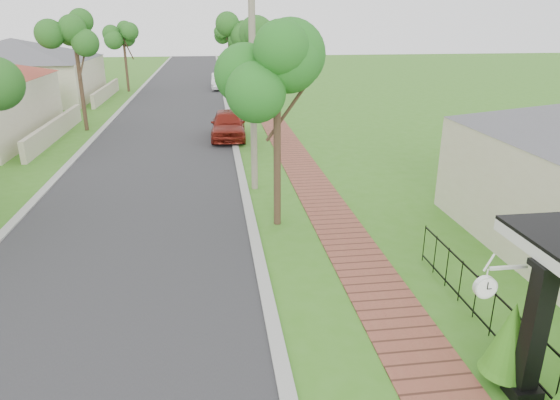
{
  "coord_description": "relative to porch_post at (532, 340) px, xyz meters",
  "views": [
    {
      "loc": [
        -0.38,
        -7.14,
        5.99
      ],
      "look_at": [
        1.27,
        5.02,
        1.5
      ],
      "focal_mm": 32.0,
      "sensor_mm": 36.0,
      "label": 1
    }
  ],
  "objects": [
    {
      "name": "ground",
      "position": [
        -4.55,
        1.0,
        -1.12
      ],
      "size": [
        160.0,
        160.0,
        0.0
      ],
      "primitive_type": "plane",
      "color": "#39761C",
      "rests_on": "ground"
    },
    {
      "name": "road",
      "position": [
        -7.55,
        21.0,
        -1.12
      ],
      "size": [
        7.0,
        120.0,
        0.02
      ],
      "primitive_type": "cube",
      "color": "#28282B",
      "rests_on": "ground"
    },
    {
      "name": "kerb_right",
      "position": [
        -3.9,
        21.0,
        -1.12
      ],
      "size": [
        0.3,
        120.0,
        0.1
      ],
      "primitive_type": "cube",
      "color": "#9E9E99",
      "rests_on": "ground"
    },
    {
      "name": "kerb_left",
      "position": [
        -11.2,
        21.0,
        -1.12
      ],
      "size": [
        0.3,
        120.0,
        0.1
      ],
      "primitive_type": "cube",
      "color": "#9E9E99",
      "rests_on": "ground"
    },
    {
      "name": "sidewalk",
      "position": [
        -1.3,
        21.0,
        -1.12
      ],
      "size": [
        1.5,
        120.0,
        0.03
      ],
      "primitive_type": "cube",
      "color": "brown",
      "rests_on": "ground"
    },
    {
      "name": "porch_post",
      "position": [
        0.0,
        0.0,
        0.0
      ],
      "size": [
        0.48,
        0.48,
        2.52
      ],
      "color": "black",
      "rests_on": "ground"
    },
    {
      "name": "picket_fence",
      "position": [
        0.35,
        1.0,
        -0.59
      ],
      "size": [
        0.03,
        8.02,
        1.0
      ],
      "color": "black",
      "rests_on": "ground"
    },
    {
      "name": "street_trees",
      "position": [
        -7.42,
        27.84,
        3.42
      ],
      "size": [
        10.7,
        37.65,
        5.89
      ],
      "color": "#382619",
      "rests_on": "ground"
    },
    {
      "name": "far_house_grey",
      "position": [
        -19.52,
        35.0,
        1.22
      ],
      "size": [
        15.56,
        15.56,
        4.6
      ],
      "color": "beige",
      "rests_on": "ground"
    },
    {
      "name": "parked_car_red",
      "position": [
        -4.15,
        19.84,
        -0.38
      ],
      "size": [
        1.95,
        4.42,
        1.48
      ],
      "primitive_type": "imported",
      "rotation": [
        0.0,
        0.0,
        -0.05
      ],
      "color": "maroon",
      "rests_on": "ground"
    },
    {
      "name": "parked_car_white",
      "position": [
        -4.15,
        39.39,
        -0.44
      ],
      "size": [
        1.56,
        4.15,
        1.35
      ],
      "primitive_type": "imported",
      "rotation": [
        0.0,
        0.0,
        -0.03
      ],
      "color": "white",
      "rests_on": "ground"
    },
    {
      "name": "near_tree",
      "position": [
        -3.1,
        8.0,
        3.38
      ],
      "size": [
        2.2,
        2.2,
        5.65
      ],
      "color": "#382619",
      "rests_on": "ground"
    },
    {
      "name": "utility_pole",
      "position": [
        -3.5,
        11.48,
        2.76
      ],
      "size": [
        1.2,
        0.24,
        7.65
      ],
      "color": "gray",
      "rests_on": "ground"
    },
    {
      "name": "station_clock",
      "position": [
        -0.68,
        0.4,
        0.83
      ],
      "size": [
        0.86,
        0.13,
        0.55
      ],
      "color": "white",
      "rests_on": "ground"
    }
  ]
}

